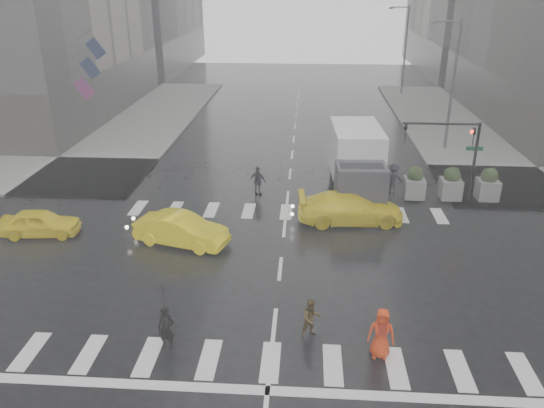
# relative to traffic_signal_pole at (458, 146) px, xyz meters

# --- Properties ---
(ground) EXTENTS (120.00, 120.00, 0.00)m
(ground) POSITION_rel_traffic_signal_pole_xyz_m (-9.01, -8.01, -3.22)
(ground) COLOR black
(ground) RESTS_ON ground
(sidewalk_nw) EXTENTS (35.00, 35.00, 0.15)m
(sidewalk_nw) POSITION_rel_traffic_signal_pole_xyz_m (-28.51, 9.49, -3.14)
(sidewalk_nw) COLOR slate
(sidewalk_nw) RESTS_ON ground
(road_markings) EXTENTS (18.00, 48.00, 0.01)m
(road_markings) POSITION_rel_traffic_signal_pole_xyz_m (-9.01, -8.01, -3.21)
(road_markings) COLOR silver
(road_markings) RESTS_ON ground
(traffic_signal_pole) EXTENTS (4.45, 0.42, 4.50)m
(traffic_signal_pole) POSITION_rel_traffic_signal_pole_xyz_m (0.00, 0.00, 0.00)
(traffic_signal_pole) COLOR black
(traffic_signal_pole) RESTS_ON ground
(street_lamp_near) EXTENTS (2.15, 0.22, 9.00)m
(street_lamp_near) POSITION_rel_traffic_signal_pole_xyz_m (1.86, 9.99, 1.73)
(street_lamp_near) COLOR #59595B
(street_lamp_near) RESTS_ON ground
(street_lamp_far) EXTENTS (2.15, 0.22, 9.00)m
(street_lamp_far) POSITION_rel_traffic_signal_pole_xyz_m (1.86, 29.99, 1.73)
(street_lamp_far) COLOR #59595B
(street_lamp_far) RESTS_ON ground
(planter_west) EXTENTS (1.10, 1.10, 1.80)m
(planter_west) POSITION_rel_traffic_signal_pole_xyz_m (-2.01, 0.19, -2.23)
(planter_west) COLOR slate
(planter_west) RESTS_ON ground
(planter_mid) EXTENTS (1.10, 1.10, 1.80)m
(planter_mid) POSITION_rel_traffic_signal_pole_xyz_m (-0.01, 0.19, -2.23)
(planter_mid) COLOR slate
(planter_mid) RESTS_ON ground
(planter_east) EXTENTS (1.10, 1.10, 1.80)m
(planter_east) POSITION_rel_traffic_signal_pole_xyz_m (1.99, 0.19, -2.23)
(planter_east) COLOR slate
(planter_east) RESTS_ON ground
(flag_cluster) EXTENTS (2.87, 3.06, 4.69)m
(flag_cluster) POSITION_rel_traffic_signal_pole_xyz_m (-24.09, 10.49, 2.42)
(flag_cluster) COLOR #59595B
(flag_cluster) RESTS_ON ground
(pedestrian_black) EXTENTS (1.10, 1.11, 2.43)m
(pedestrian_black) POSITION_rel_traffic_signal_pole_xyz_m (-12.48, -13.53, -1.58)
(pedestrian_black) COLOR black
(pedestrian_black) RESTS_ON ground
(pedestrian_brown) EXTENTS (0.86, 0.79, 1.44)m
(pedestrian_brown) POSITION_rel_traffic_signal_pole_xyz_m (-7.71, -12.54, -2.50)
(pedestrian_brown) COLOR #402F17
(pedestrian_brown) RESTS_ON ground
(pedestrian_orange) EXTENTS (0.93, 0.66, 1.78)m
(pedestrian_orange) POSITION_rel_traffic_signal_pole_xyz_m (-5.47, -13.46, -2.32)
(pedestrian_orange) COLOR red
(pedestrian_orange) RESTS_ON ground
(pedestrian_far_a) EXTENTS (1.16, 0.94, 1.71)m
(pedestrian_far_a) POSITION_rel_traffic_signal_pole_xyz_m (-10.70, 0.25, -2.36)
(pedestrian_far_a) COLOR black
(pedestrian_far_a) RESTS_ON ground
(pedestrian_far_b) EXTENTS (1.26, 0.84, 1.81)m
(pedestrian_far_b) POSITION_rel_traffic_signal_pole_xyz_m (-3.04, 1.01, -2.31)
(pedestrian_far_b) COLOR black
(pedestrian_far_b) RESTS_ON ground
(taxi_front) EXTENTS (3.86, 1.85, 1.27)m
(taxi_front) POSITION_rel_traffic_signal_pole_xyz_m (-20.67, -5.52, -2.58)
(taxi_front) COLOR yellow
(taxi_front) RESTS_ON ground
(taxi_mid) EXTENTS (4.62, 2.65, 1.44)m
(taxi_mid) POSITION_rel_traffic_signal_pole_xyz_m (-13.69, -6.01, -2.50)
(taxi_mid) COLOR yellow
(taxi_mid) RESTS_ON ground
(taxi_rear) EXTENTS (4.81, 2.49, 1.53)m
(taxi_rear) POSITION_rel_traffic_signal_pole_xyz_m (-5.72, -3.01, -2.45)
(taxi_rear) COLOR yellow
(taxi_rear) RESTS_ON ground
(box_truck) EXTENTS (2.64, 7.05, 3.75)m
(box_truck) POSITION_rel_traffic_signal_pole_xyz_m (-5.18, 0.63, -1.22)
(box_truck) COLOR silver
(box_truck) RESTS_ON ground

